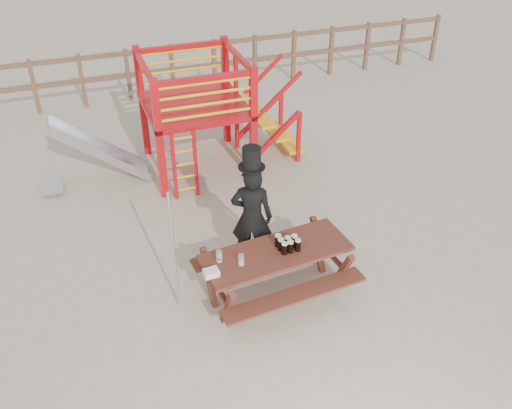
% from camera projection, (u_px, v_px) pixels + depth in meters
% --- Properties ---
extents(ground, '(60.00, 60.00, 0.00)m').
position_uv_depth(ground, '(252.00, 293.00, 7.71)').
color(ground, '#C0AD95').
rests_on(ground, ground).
extents(back_fence, '(15.09, 0.09, 1.20)m').
position_uv_depth(back_fence, '(150.00, 67.00, 12.78)').
color(back_fence, brown).
rests_on(back_fence, ground).
extents(playground_fort, '(4.71, 1.84, 2.10)m').
position_uv_depth(playground_fort, '(191.00, 114.00, 9.95)').
color(playground_fort, red).
rests_on(playground_fort, ground).
extents(picnic_table, '(2.05, 1.51, 0.75)m').
position_uv_depth(picnic_table, '(276.00, 268.00, 7.44)').
color(picnic_table, maroon).
rests_on(picnic_table, ground).
extents(man_with_hat, '(0.69, 0.59, 1.88)m').
position_uv_depth(man_with_hat, '(252.00, 215.00, 7.80)').
color(man_with_hat, black).
rests_on(man_with_hat, ground).
extents(metal_pole, '(0.04, 0.04, 1.76)m').
position_uv_depth(metal_pole, '(174.00, 252.00, 7.05)').
color(metal_pole, '#B2B2B7').
rests_on(metal_pole, ground).
extents(parasol_base, '(0.55, 0.55, 0.23)m').
position_uv_depth(parasol_base, '(306.00, 247.00, 8.45)').
color(parasol_base, '#3E3D43').
rests_on(parasol_base, ground).
extents(paper_bag, '(0.19, 0.15, 0.08)m').
position_uv_depth(paper_bag, '(211.00, 273.00, 6.87)').
color(paper_bag, white).
rests_on(paper_bag, picnic_table).
extents(stout_pints, '(0.28, 0.26, 0.17)m').
position_uv_depth(stout_pints, '(288.00, 244.00, 7.27)').
color(stout_pints, black).
rests_on(stout_pints, picnic_table).
extents(empty_glasses, '(0.32, 0.24, 0.15)m').
position_uv_depth(empty_glasses, '(226.00, 258.00, 7.06)').
color(empty_glasses, silver).
rests_on(empty_glasses, picnic_table).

